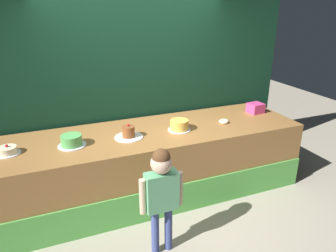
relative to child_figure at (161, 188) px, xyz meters
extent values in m
plane|color=#ADA38E|center=(0.29, 0.51, -0.76)|extent=(12.00, 12.00, 0.00)
cube|color=#9E6B38|center=(0.29, 1.07, -0.31)|extent=(3.93, 1.12, 0.91)
cube|color=#59B24C|center=(0.29, 0.50, -0.55)|extent=(3.93, 0.02, 0.41)
cube|color=#113823|center=(0.29, 1.72, 0.77)|extent=(4.62, 0.08, 3.05)
cylinder|color=#3F4C8C|center=(-0.07, 0.00, -0.50)|extent=(0.08, 0.08, 0.52)
cylinder|color=#3F4C8C|center=(0.07, 0.00, -0.50)|extent=(0.08, 0.08, 0.52)
cube|color=#66B27F|center=(0.00, 0.00, -0.04)|extent=(0.32, 0.15, 0.40)
cylinder|color=beige|center=(-0.19, 0.00, -0.05)|extent=(0.06, 0.06, 0.37)
cylinder|color=beige|center=(0.19, 0.00, -0.05)|extent=(0.06, 0.06, 0.37)
sphere|color=beige|center=(0.00, 0.00, 0.27)|extent=(0.21, 0.21, 0.21)
sphere|color=brown|center=(0.00, 0.00, 0.33)|extent=(0.18, 0.18, 0.18)
cube|color=#E3418A|center=(1.95, 1.18, 0.22)|extent=(0.23, 0.21, 0.14)
torus|color=beige|center=(1.29, 0.98, 0.17)|extent=(0.13, 0.13, 0.04)
cylinder|color=white|center=(-1.38, 1.04, 0.15)|extent=(0.26, 0.26, 0.01)
cylinder|color=beige|center=(-1.38, 1.04, 0.19)|extent=(0.20, 0.20, 0.07)
sphere|color=red|center=(-1.38, 1.04, 0.24)|extent=(0.03, 0.03, 0.03)
cylinder|color=silver|center=(-0.72, 0.99, 0.15)|extent=(0.32, 0.32, 0.01)
cylinder|color=#59B259|center=(-0.72, 0.99, 0.22)|extent=(0.24, 0.24, 0.12)
cylinder|color=white|center=(-0.05, 0.98, 0.15)|extent=(0.35, 0.35, 0.01)
cylinder|color=brown|center=(-0.05, 0.98, 0.23)|extent=(0.15, 0.15, 0.14)
sphere|color=red|center=(-0.05, 0.98, 0.31)|extent=(0.03, 0.03, 0.03)
cylinder|color=silver|center=(0.62, 0.97, 0.15)|extent=(0.30, 0.30, 0.01)
cylinder|color=#F2BF4C|center=(0.62, 0.97, 0.22)|extent=(0.24, 0.24, 0.13)
camera|label=1|loc=(-0.93, -2.45, 1.67)|focal=33.62mm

